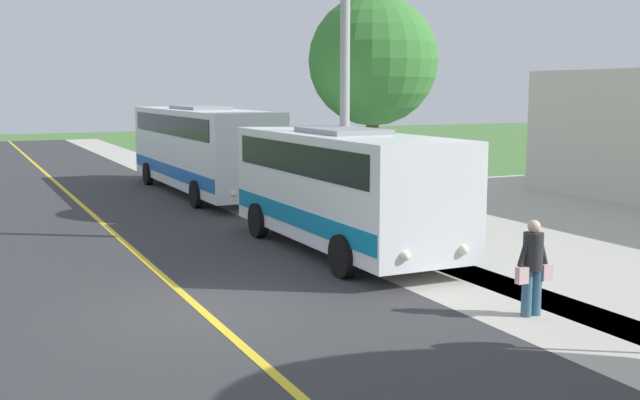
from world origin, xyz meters
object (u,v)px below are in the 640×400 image
at_px(transit_bus_rear, 201,146).
at_px(pedestrian_with_bags, 533,265).
at_px(street_light_pole, 340,66).
at_px(shuttle_bus_front, 342,184).
at_px(tree_curbside, 373,61).

bearing_deg(transit_bus_rear, pedestrian_with_bags, 91.52).
bearing_deg(pedestrian_with_bags, transit_bus_rear, -88.48).
relative_size(transit_bus_rear, street_light_pole, 1.42).
bearing_deg(pedestrian_with_bags, street_light_pole, -89.20).
height_order(shuttle_bus_front, tree_curbside, tree_curbside).
bearing_deg(street_light_pole, tree_curbside, -130.96).
xyz_separation_m(transit_bus_rear, street_light_pole, (-0.37, 10.70, 2.61)).
bearing_deg(tree_curbside, pedestrian_with_bags, 76.27).
height_order(shuttle_bus_front, pedestrian_with_bags, shuttle_bus_front).
relative_size(street_light_pole, tree_curbside, 1.22).
relative_size(transit_bus_rear, tree_curbside, 1.72).
xyz_separation_m(pedestrian_with_bags, tree_curbside, (-2.43, -9.93, 3.74)).
relative_size(shuttle_bus_front, street_light_pole, 1.00).
xyz_separation_m(transit_bus_rear, tree_curbside, (-2.90, 7.79, 2.85)).
relative_size(pedestrian_with_bags, street_light_pole, 0.21).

